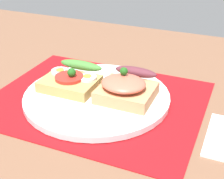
{
  "coord_description": "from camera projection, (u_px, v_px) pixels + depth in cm",
  "views": [
    {
      "loc": [
        22.96,
        -46.76,
        30.18
      ],
      "look_at": [
        3.0,
        0.0,
        2.9
      ],
      "focal_mm": 52.72,
      "sensor_mm": 36.0,
      "label": 1
    }
  ],
  "objects": [
    {
      "name": "ground_plane",
      "position": [
        97.0,
        108.0,
        0.61
      ],
      "size": [
        120.0,
        90.0,
        3.2
      ],
      "primitive_type": "cube",
      "color": "brown"
    },
    {
      "name": "placemat",
      "position": [
        97.0,
        100.0,
        0.6
      ],
      "size": [
        37.87,
        30.43,
        0.3
      ],
      "primitive_type": "cube",
      "color": "#A30F14",
      "rests_on": "ground_plane"
    },
    {
      "name": "plate",
      "position": [
        97.0,
        96.0,
        0.6
      ],
      "size": [
        26.4,
        26.4,
        1.1
      ],
      "primitive_type": "cylinder",
      "color": "white",
      "rests_on": "placemat"
    },
    {
      "name": "sandwich_egg_tomato",
      "position": [
        72.0,
        79.0,
        0.61
      ],
      "size": [
        10.09,
        9.34,
        4.13
      ],
      "color": "tan",
      "rests_on": "plate"
    },
    {
      "name": "sandwich_salmon",
      "position": [
        127.0,
        87.0,
        0.57
      ],
      "size": [
        9.46,
        10.17,
        5.53
      ],
      "color": "tan",
      "rests_on": "plate"
    }
  ]
}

